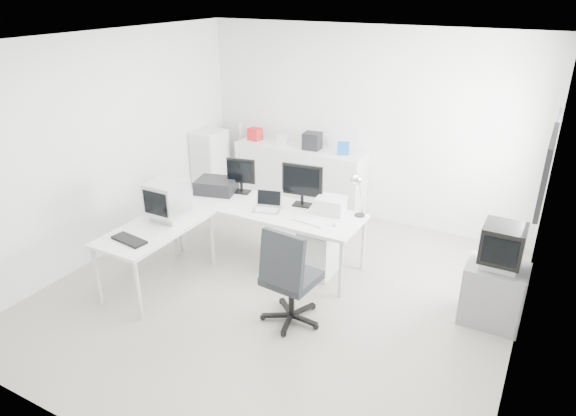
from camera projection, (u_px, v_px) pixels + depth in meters
The scene contains 30 objects.
floor at pixel (280, 293), 5.97m from camera, with size 5.00×5.00×0.01m, color beige.
ceiling at pixel (278, 41), 4.83m from camera, with size 5.00×5.00×0.01m, color white.
back_wall at pixel (364, 126), 7.41m from camera, with size 5.00×0.02×2.80m, color silver.
left_wall at pixel (107, 147), 6.49m from camera, with size 0.02×5.00×2.80m, color silver.
right_wall at pixel (538, 231), 4.31m from camera, with size 0.02×5.00×2.80m, color silver.
window at pixel (550, 166), 5.20m from camera, with size 0.02×1.20×1.10m, color white, non-canonical shape.
wall_picture at pixel (547, 170), 4.20m from camera, with size 0.04×0.90×0.60m, color black, non-canonical shape.
main_desk at pixel (268, 234), 6.52m from camera, with size 2.40×0.80×0.75m, color silver, non-canonical shape.
side_desk at pixel (158, 256), 6.01m from camera, with size 0.70×1.40×0.75m, color silver, non-canonical shape.
drawer_pedestal at pixel (320, 250), 6.28m from camera, with size 0.40×0.50×0.60m, color silver.
inkjet_printer at pixel (216, 186), 6.78m from camera, with size 0.50×0.39×0.18m, color black.
lcd_monitor_small at pixel (241, 175), 6.71m from camera, with size 0.38×0.22×0.48m, color black, non-canonical shape.
lcd_monitor_large at pixel (302, 185), 6.31m from camera, with size 0.52×0.21×0.54m, color black, non-canonical shape.
laptop at pixel (267, 202), 6.22m from camera, with size 0.35×0.36×0.23m, color #B7B7BA, non-canonical shape.
white_keyboard at pixel (309, 222), 5.96m from camera, with size 0.40×0.12×0.02m, color silver.
white_mouse at pixel (335, 224), 5.86m from camera, with size 0.05×0.05×0.05m, color silver.
laser_printer at pixel (331, 205), 6.18m from camera, with size 0.34×0.29×0.19m, color silver.
desk_lamp at pixel (361, 197), 6.03m from camera, with size 0.17×0.17×0.50m, color silver, non-canonical shape.
crt_monitor at pixel (168, 202), 5.97m from camera, with size 0.36×0.36×0.42m, color #B7B7BA, non-canonical shape.
black_keyboard at pixel (129, 240), 5.53m from camera, with size 0.42×0.17×0.03m, color black.
office_chair at pixel (292, 273), 5.27m from camera, with size 0.66×0.66×1.14m, color #272A2D, non-canonical shape.
tv_cabinet at pixel (493, 294), 5.35m from camera, with size 0.60×0.49×0.66m, color slate.
crt_tv at pixel (502, 247), 5.13m from camera, with size 0.50×0.48×0.45m, color black, non-canonical shape.
sideboard at pixel (300, 179), 7.95m from camera, with size 2.05×0.51×1.02m, color silver.
clutter_box_a at pixel (255, 134), 8.06m from camera, with size 0.19×0.17×0.19m, color red.
clutter_box_b at pixel (283, 140), 7.85m from camera, with size 0.15×0.13×0.15m, color silver.
clutter_box_c at pixel (312, 141), 7.61m from camera, with size 0.25×0.23×0.25m, color black.
clutter_box_d at pixel (343, 148), 7.41m from camera, with size 0.17×0.15×0.17m, color #174FA3.
clutter_bottle at pixel (240, 130), 8.21m from camera, with size 0.07×0.07×0.22m, color silver.
filing_cabinet at pixel (211, 168), 8.17m from camera, with size 0.42×0.50×1.19m, color silver.
Camera 1 is at (2.50, -4.40, 3.32)m, focal length 32.00 mm.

